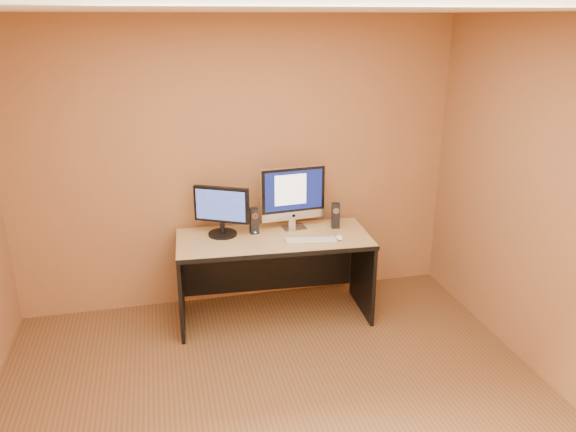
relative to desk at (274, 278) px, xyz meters
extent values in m
plane|color=white|center=(-0.23, -1.53, 2.22)|extent=(4.00, 4.00, 0.00)
cube|color=silver|center=(0.29, -0.16, 0.39)|extent=(0.46, 0.19, 0.02)
ellipsoid|color=white|center=(0.54, -0.18, 0.40)|extent=(0.07, 0.11, 0.04)
cylinder|color=black|center=(0.27, 0.29, 0.39)|extent=(0.06, 0.22, 0.01)
cylinder|color=black|center=(0.21, 0.27, 0.39)|extent=(0.07, 0.18, 0.01)
camera|label=1|loc=(-0.92, -4.41, 2.18)|focal=35.00mm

